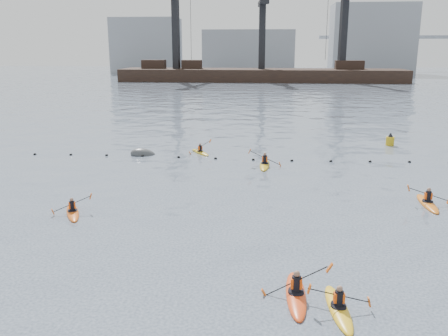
% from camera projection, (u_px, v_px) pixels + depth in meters
% --- Properties ---
extents(ground, '(400.00, 400.00, 0.00)m').
position_uv_depth(ground, '(200.00, 314.00, 15.76)').
color(ground, '#35404D').
rests_on(ground, ground).
extents(float_line, '(33.24, 0.73, 0.24)m').
position_uv_depth(float_line, '(234.00, 159.00, 37.53)').
color(float_line, black).
rests_on(float_line, ground).
extents(barge_pier, '(72.00, 19.30, 29.50)m').
position_uv_depth(barge_pier, '(260.00, 74.00, 121.38)').
color(barge_pier, black).
rests_on(barge_pier, ground).
extents(skyline, '(141.00, 28.00, 22.00)m').
position_uv_depth(skyline, '(271.00, 45.00, 158.16)').
color(skyline, gray).
rests_on(skyline, ground).
extents(kayaker_0, '(2.48, 3.53, 1.47)m').
position_uv_depth(kayaker_0, '(296.00, 294.00, 16.88)').
color(kayaker_0, '#EB4616').
rests_on(kayaker_0, ground).
extents(kayaker_1, '(2.17, 3.24, 1.08)m').
position_uv_depth(kayaker_1, '(338.00, 307.00, 16.00)').
color(kayaker_1, yellow).
rests_on(kayaker_1, ground).
extents(kayaker_2, '(1.97, 3.05, 1.13)m').
position_uv_depth(kayaker_2, '(73.00, 212.00, 25.29)').
color(kayaker_2, '#D85914').
rests_on(kayaker_2, ground).
extents(kayaker_3, '(2.49, 3.60, 1.40)m').
position_uv_depth(kayaker_3, '(265.00, 164.00, 35.40)').
color(kayaker_3, gold).
rests_on(kayaker_3, ground).
extents(kayaker_4, '(2.40, 3.51, 1.25)m').
position_uv_depth(kayaker_4, '(428.00, 203.00, 26.72)').
color(kayaker_4, orange).
rests_on(kayaker_4, ground).
extents(kayaker_5, '(2.13, 2.78, 1.19)m').
position_uv_depth(kayaker_5, '(200.00, 152.00, 39.67)').
color(kayaker_5, gold).
rests_on(kayaker_5, ground).
extents(mooring_buoy, '(2.54, 1.86, 1.46)m').
position_uv_depth(mooring_buoy, '(143.00, 155.00, 39.01)').
color(mooring_buoy, '#3A3D3F').
rests_on(mooring_buoy, ground).
extents(nav_buoy, '(0.73, 0.73, 1.32)m').
position_uv_depth(nav_buoy, '(390.00, 141.00, 42.66)').
color(nav_buoy, gold).
rests_on(nav_buoy, ground).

